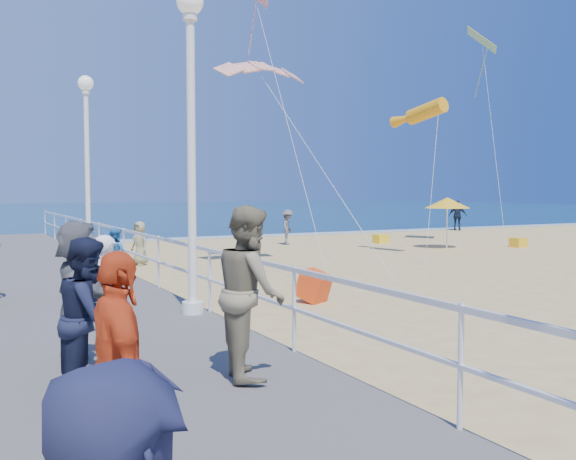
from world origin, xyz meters
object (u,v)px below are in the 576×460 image
spectator_1 (250,291)px  box_kite (314,289)px  spectator_7 (89,318)px  spectator_5 (78,293)px  beach_walker_b (458,216)px  spectator_3 (119,368)px  beach_umbrella (447,203)px  woman_holding_toddler (107,293)px  beach_chair_left (381,239)px  lamp_post_far (87,148)px  toddler_held (116,255)px  beach_walker_a (288,227)px  beach_walker_c (140,243)px  lamp_post_mid (191,116)px  beach_chair_right (518,243)px

spectator_1 → box_kite: size_ratio=3.16×
spectator_1 → spectator_7: bearing=101.6°
spectator_5 → beach_walker_b: 33.67m
spectator_3 → beach_umbrella: beach_umbrella is taller
woman_holding_toddler → beach_chair_left: (15.73, 15.70, -0.94)m
beach_walker_b → spectator_3: bearing=95.7°
lamp_post_far → beach_chair_left: 15.18m
toddler_held → beach_walker_a: size_ratio=0.46×
woman_holding_toddler → spectator_1: 2.23m
beach_walker_a → beach_walker_b: size_ratio=0.87×
toddler_held → spectator_1: spectator_1 is taller
beach_walker_c → beach_chair_left: bearing=83.9°
beach_walker_b → box_kite: (-20.10, -17.35, -0.60)m
toddler_held → beach_walker_b: toddler_held is taller
beach_walker_b → box_kite: size_ratio=3.00×
lamp_post_mid → lamp_post_far: (0.00, 9.00, 0.00)m
beach_walker_a → spectator_3: bearing=-174.1°
box_kite → beach_chair_right: 16.34m
beach_walker_a → beach_chair_left: size_ratio=2.86×
beach_chair_right → beach_walker_b: bearing=60.2°
woman_holding_toddler → toddler_held: 0.51m
lamp_post_far → beach_umbrella: size_ratio=2.49×
lamp_post_far → lamp_post_mid: bearing=-90.0°
toddler_held → spectator_1: (0.99, -2.06, -0.26)m
woman_holding_toddler → spectator_1: (1.14, -1.91, 0.20)m
woman_holding_toddler → beach_umbrella: 20.72m
beach_walker_c → beach_chair_left: (12.03, 3.31, -0.51)m
beach_chair_left → beach_umbrella: bearing=-74.8°
spectator_7 → beach_umbrella: beach_umbrella is taller
beach_walker_b → woman_holding_toddler: bearing=91.8°
beach_chair_left → lamp_post_far: bearing=-160.7°
lamp_post_mid → toddler_held: lamp_post_mid is taller
spectator_7 → box_kite: (5.78, 5.54, -0.90)m
spectator_1 → beach_umbrella: bearing=-33.2°
beach_walker_b → beach_chair_right: 11.32m
beach_chair_left → beach_chair_right: 5.96m
lamp_post_far → woman_holding_toddler: 11.25m
lamp_post_far → beach_walker_b: size_ratio=2.96×
toddler_held → beach_umbrella: bearing=-75.3°
toddler_held → beach_chair_left: bearing=-66.7°
beach_walker_a → beach_chair_right: bearing=-89.1°
spectator_1 → lamp_post_far: bearing=11.4°
lamp_post_mid → beach_chair_right: 20.55m
spectator_3 → beach_walker_a: bearing=-29.7°
spectator_7 → beach_walker_b: 34.56m
lamp_post_mid → toddler_held: (-1.63, -1.67, -2.05)m
spectator_1 → spectator_7: (-1.70, 0.08, -0.15)m
beach_walker_b → beach_walker_c: (-21.61, -8.67, -0.19)m
beach_chair_left → box_kite: bearing=-131.2°
spectator_5 → beach_umbrella: bearing=-57.9°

